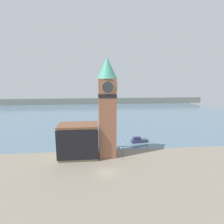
{
  "coord_description": "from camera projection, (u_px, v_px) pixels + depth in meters",
  "views": [
    {
      "loc": [
        -2.12,
        -34.07,
        19.1
      ],
      "look_at": [
        1.78,
        6.41,
        11.83
      ],
      "focal_mm": 28.0,
      "sensor_mm": 36.0,
      "label": 1
    }
  ],
  "objects": [
    {
      "name": "mooring_bollard_near",
      "position": [
        116.0,
        151.0,
        47.15
      ],
      "size": [
        0.35,
        0.35,
        0.63
      ],
      "color": "black",
      "rests_on": "ground_plane"
    },
    {
      "name": "ground_plane",
      "position": [
        107.0,
        172.0,
        36.94
      ],
      "size": [
        160.0,
        160.0,
        0.0
      ],
      "primitive_type": "plane",
      "color": "gray"
    },
    {
      "name": "water",
      "position": [
        99.0,
        112.0,
        107.43
      ],
      "size": [
        160.0,
        120.0,
        0.0
      ],
      "color": "slate",
      "rests_on": "ground_plane"
    },
    {
      "name": "clock_tower",
      "position": [
        107.0,
        106.0,
        43.09
      ],
      "size": [
        4.84,
        4.84,
        24.64
      ],
      "color": "#935B42",
      "rests_on": "ground_plane"
    },
    {
      "name": "pier_railing",
      "position": [
        133.0,
        146.0,
        49.01
      ],
      "size": [
        8.8,
        0.08,
        1.09
      ],
      "color": "#333338",
      "rests_on": "ground_plane"
    },
    {
      "name": "pier_building",
      "position": [
        79.0,
        141.0,
        43.9
      ],
      "size": [
        9.87,
        6.52,
        8.49
      ],
      "color": "tan",
      "rests_on": "ground_plane"
    },
    {
      "name": "boat_near",
      "position": [
        139.0,
        140.0,
        54.92
      ],
      "size": [
        5.39,
        2.39,
        1.81
      ],
      "rotation": [
        0.0,
        0.0,
        0.14
      ],
      "color": "#333856",
      "rests_on": "water"
    },
    {
      "name": "far_shoreline",
      "position": [
        98.0,
        101.0,
        146.18
      ],
      "size": [
        180.0,
        3.0,
        5.0
      ],
      "color": "gray",
      "rests_on": "water"
    },
    {
      "name": "lamp_post",
      "position": [
        123.0,
        149.0,
        42.15
      ],
      "size": [
        0.32,
        0.32,
        4.26
      ],
      "color": "#2D2D33",
      "rests_on": "ground_plane"
    }
  ]
}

